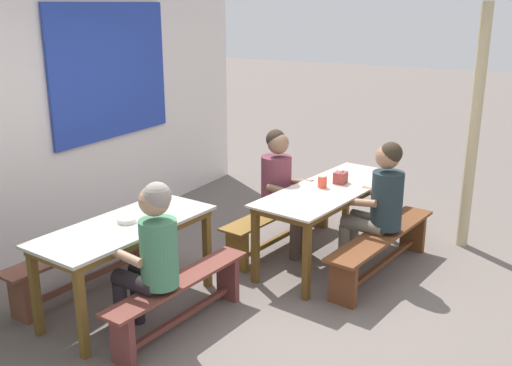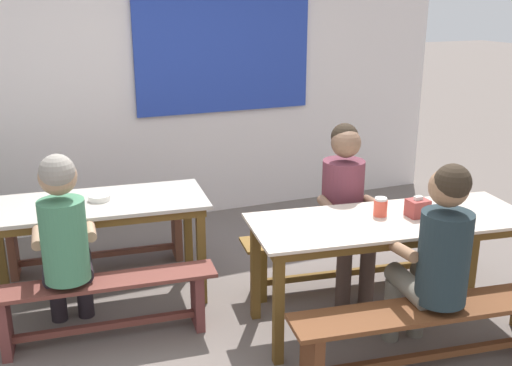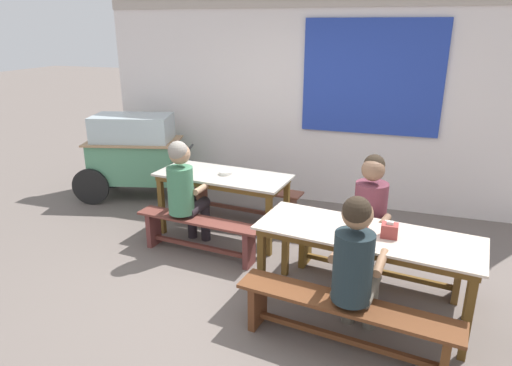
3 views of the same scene
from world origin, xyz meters
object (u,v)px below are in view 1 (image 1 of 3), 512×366
object	(u,v)px
bench_near_front	(382,246)
wooden_support_post	(474,130)
bench_near_back	(281,221)
person_right_near_table	(281,184)
bench_far_front	(180,297)
person_left_back_turned	(151,251)
dining_table_far	(126,233)
person_near_front	(379,199)
bench_far_back	(84,261)
soup_bowl	(127,220)
tissue_box	(341,177)
dining_table_near	(330,195)
condiment_jar	(322,181)

from	to	relation	value
bench_near_front	wooden_support_post	size ratio (longest dim) A/B	0.69
bench_near_back	person_right_near_table	distance (m)	0.46
bench_far_front	bench_near_back	xyz separation A→B (m)	(1.89, 0.08, 0.00)
person_left_back_turned	bench_near_back	bearing A→B (deg)	-0.47
dining_table_far	person_near_front	bearing A→B (deg)	-42.50
bench_far_back	wooden_support_post	xyz separation A→B (m)	(2.75, -2.75, 0.97)
soup_bowl	bench_far_back	bearing A→B (deg)	87.64
bench_far_front	person_near_front	xyz separation A→B (m)	(1.77, -1.00, 0.45)
person_left_back_turned	tissue_box	world-z (taller)	person_left_back_turned
dining_table_near	wooden_support_post	distance (m)	1.63
bench_near_back	person_left_back_turned	size ratio (longest dim) A/B	1.37
bench_near_front	person_right_near_table	world-z (taller)	person_right_near_table
person_near_front	person_right_near_table	xyz separation A→B (m)	(-0.00, 1.03, -0.00)
dining_table_near	person_left_back_turned	size ratio (longest dim) A/B	1.51
bench_near_back	tissue_box	bearing A→B (deg)	-80.53
dining_table_far	bench_near_back	bearing A→B (deg)	-15.24
person_left_back_turned	soup_bowl	distance (m)	0.57
bench_near_front	wooden_support_post	distance (m)	1.58
bench_far_back	bench_far_front	bearing A→B (deg)	-95.64
dining_table_near	soup_bowl	world-z (taller)	soup_bowl
bench_near_front	wooden_support_post	world-z (taller)	wooden_support_post
person_near_front	wooden_support_post	world-z (taller)	wooden_support_post
bench_near_front	tissue_box	xyz separation A→B (m)	(0.26, 0.54, 0.53)
bench_near_back	condiment_jar	size ratio (longest dim) A/B	14.08
dining_table_far	bench_near_front	xyz separation A→B (m)	(1.67, -1.65, -0.38)
person_right_near_table	wooden_support_post	xyz separation A→B (m)	(1.09, -1.63, 0.53)
bench_far_front	soup_bowl	xyz separation A→B (m)	(0.09, 0.59, 0.50)
bench_far_back	bench_near_front	distance (m)	2.75
dining_table_near	person_left_back_turned	bearing A→B (deg)	163.59
person_near_front	tissue_box	bearing A→B (deg)	65.88
condiment_jar	tissue_box	bearing A→B (deg)	-24.78
bench_near_back	dining_table_far	bearing A→B (deg)	164.76
bench_far_back	wooden_support_post	bearing A→B (deg)	-44.97
person_right_near_table	soup_bowl	world-z (taller)	person_right_near_table
bench_far_front	wooden_support_post	distance (m)	3.42
condiment_jar	wooden_support_post	xyz separation A→B (m)	(1.10, -1.17, 0.43)
bench_far_back	condiment_jar	bearing A→B (deg)	-43.62
tissue_box	soup_bowl	world-z (taller)	tissue_box
dining_table_far	bench_far_front	bearing A→B (deg)	-95.64
dining_table_far	bench_far_front	distance (m)	0.70
bench_far_front	person_right_near_table	size ratio (longest dim) A/B	1.14
person_left_back_turned	bench_far_back	bearing A→B (deg)	73.54
dining_table_far	dining_table_near	size ratio (longest dim) A/B	0.84
bench_far_back	soup_bowl	world-z (taller)	soup_bowl
bench_far_back	tissue_box	world-z (taller)	tissue_box
dining_table_far	condiment_jar	xyz separation A→B (m)	(1.71, -1.00, 0.14)
bench_near_back	person_near_front	xyz separation A→B (m)	(-0.11, -1.08, 0.45)
condiment_jar	wooden_support_post	distance (m)	1.67
person_right_near_table	condiment_jar	size ratio (longest dim) A/B	10.33
dining_table_near	condiment_jar	distance (m)	0.16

